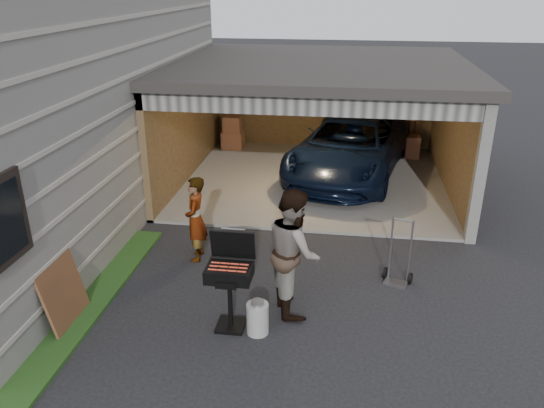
{
  "coord_description": "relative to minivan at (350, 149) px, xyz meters",
  "views": [
    {
      "loc": [
        1.47,
        -5.91,
        4.62
      ],
      "look_at": [
        0.3,
        2.17,
        1.15
      ],
      "focal_mm": 35.0,
      "sensor_mm": 36.0,
      "label": 1
    }
  ],
  "objects": [
    {
      "name": "ground",
      "position": [
        -1.57,
        -6.9,
        -0.71
      ],
      "size": [
        80.0,
        80.0,
        0.0
      ],
      "primitive_type": "plane",
      "color": "black",
      "rests_on": "ground"
    },
    {
      "name": "groundcover_strip",
      "position": [
        -3.82,
        -7.9,
        -0.68
      ],
      "size": [
        0.5,
        8.0,
        0.06
      ],
      "primitive_type": "cube",
      "color": "#193814",
      "rests_on": "ground"
    },
    {
      "name": "garage",
      "position": [
        -0.81,
        -0.11,
        1.15
      ],
      "size": [
        6.8,
        6.3,
        2.9
      ],
      "color": "#605E59",
      "rests_on": "ground"
    },
    {
      "name": "minivan",
      "position": [
        0.0,
        0.0,
        0.0
      ],
      "size": [
        3.42,
        5.53,
        1.43
      ],
      "primitive_type": "imported",
      "rotation": [
        0.0,
        0.0,
        -0.22
      ],
      "color": "black",
      "rests_on": "ground"
    },
    {
      "name": "woman",
      "position": [
        -2.62,
        -4.7,
        0.06
      ],
      "size": [
        0.44,
        0.6,
        1.54
      ],
      "primitive_type": "imported",
      "rotation": [
        0.0,
        0.0,
        -1.45
      ],
      "color": "#9EB5C7",
      "rests_on": "ground"
    },
    {
      "name": "man",
      "position": [
        -0.77,
        -5.99,
        0.25
      ],
      "size": [
        1.0,
        1.13,
        1.93
      ],
      "primitive_type": "imported",
      "rotation": [
        0.0,
        0.0,
        1.91
      ],
      "color": "#4C341D",
      "rests_on": "ground"
    },
    {
      "name": "bbq_grill",
      "position": [
        -1.59,
        -6.58,
        0.12
      ],
      "size": [
        0.63,
        0.56,
        1.41
      ],
      "color": "black",
      "rests_on": "ground"
    },
    {
      "name": "propane_tank",
      "position": [
        -1.19,
        -6.69,
        -0.48
      ],
      "size": [
        0.41,
        0.41,
        0.47
      ],
      "primitive_type": "cylinder",
      "rotation": [
        0.0,
        0.0,
        -0.42
      ],
      "color": "#AEAEA9",
      "rests_on": "ground"
    },
    {
      "name": "plywood_panel",
      "position": [
        -3.97,
        -6.86,
        -0.21
      ],
      "size": [
        0.26,
        0.92,
        1.02
      ],
      "primitive_type": "cube",
      "rotation": [
        0.0,
        -0.21,
        0.0
      ],
      "color": "#54331C",
      "rests_on": "ground"
    },
    {
      "name": "hand_truck",
      "position": [
        0.86,
        -5.03,
        -0.5
      ],
      "size": [
        0.5,
        0.45,
        1.13
      ],
      "rotation": [
        0.0,
        0.0,
        -0.32
      ],
      "color": "gray",
      "rests_on": "ground"
    }
  ]
}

